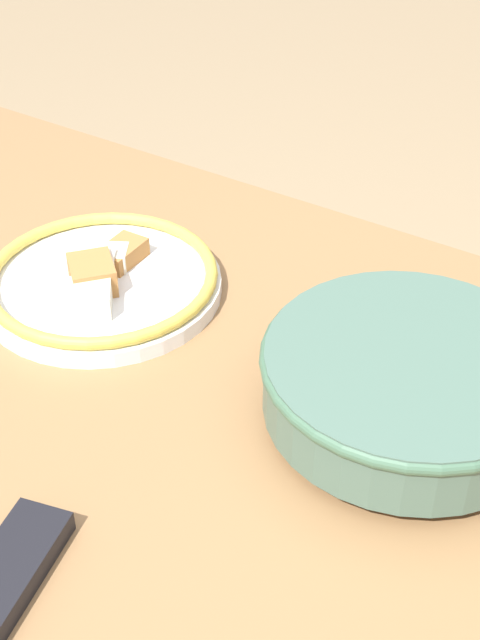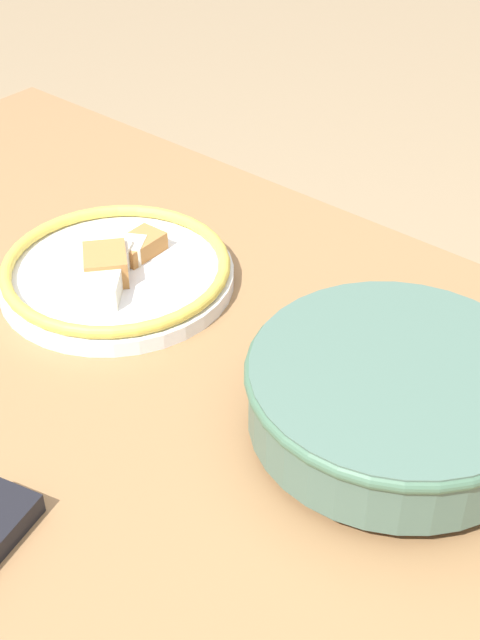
{
  "view_description": "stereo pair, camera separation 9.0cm",
  "coord_description": "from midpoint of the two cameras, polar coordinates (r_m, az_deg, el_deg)",
  "views": [
    {
      "loc": [
        -0.31,
        0.49,
        1.36
      ],
      "look_at": [
        0.08,
        -0.11,
        0.82
      ],
      "focal_mm": 50.0,
      "sensor_mm": 36.0,
      "label": 1
    },
    {
      "loc": [
        -0.38,
        0.44,
        1.36
      ],
      "look_at": [
        0.08,
        -0.11,
        0.82
      ],
      "focal_mm": 50.0,
      "sensor_mm": 36.0,
      "label": 2
    }
  ],
  "objects": [
    {
      "name": "dining_table",
      "position": [
        0.89,
        -2.47,
        -11.9
      ],
      "size": [
        1.58,
        0.84,
        0.78
      ],
      "color": "olive",
      "rests_on": "ground_plane"
    },
    {
      "name": "food_plate",
      "position": [
        1.02,
        -11.37,
        2.38
      ],
      "size": [
        0.27,
        0.27,
        0.05
      ],
      "color": "white",
      "rests_on": "dining_table"
    },
    {
      "name": "noodle_bowl",
      "position": [
        0.82,
        7.68,
        -4.03
      ],
      "size": [
        0.28,
        0.28,
        0.08
      ],
      "color": "#4C6B5B",
      "rests_on": "dining_table"
    }
  ]
}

